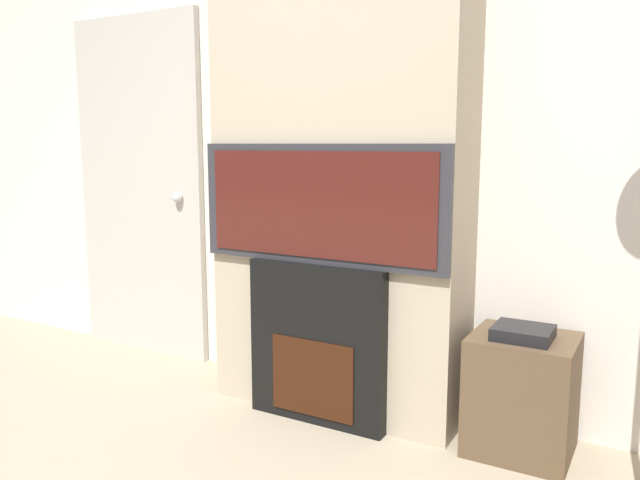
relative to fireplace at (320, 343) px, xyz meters
name	(u,v)px	position (x,y,z in m)	size (l,w,h in m)	color
wall_back	(360,124)	(0.00, 0.39, 0.99)	(6.00, 0.06, 2.70)	silver
chimney_breast	(340,123)	(0.00, 0.18, 0.99)	(1.20, 0.36, 2.70)	tan
fireplace	(320,343)	(0.00, 0.00, 0.00)	(0.67, 0.15, 0.73)	black
television	(320,204)	(0.00, 0.00, 0.63)	(1.20, 0.07, 0.53)	#2D2D33
media_stand	(522,392)	(0.87, 0.15, -0.11)	(0.41, 0.37, 0.54)	brown
entry_door	(140,188)	(-1.43, 0.34, 0.63)	(0.95, 0.09, 1.99)	#BCB7AD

